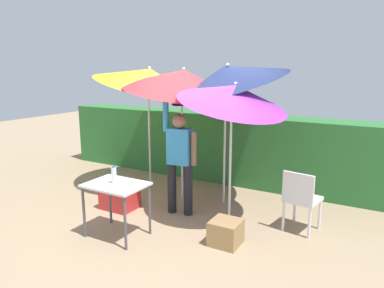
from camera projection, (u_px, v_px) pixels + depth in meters
The scene contains 12 objects.
ground_plane at pixel (183, 216), 5.64m from camera, with size 24.00×24.00×0.00m, color #9E8466.
hedge_row at pixel (235, 148), 7.24m from camera, with size 8.00×0.70×1.37m, color #2D7033.
umbrella_rainbow at pixel (183, 81), 6.02m from camera, with size 2.13×2.10×2.44m.
umbrella_orange at pixel (149, 78), 6.48m from camera, with size 2.02×1.98×2.55m.
umbrella_yellow at pixel (227, 76), 5.69m from camera, with size 2.06×1.98×2.71m.
umbrella_navy at pixel (234, 95), 5.06m from camera, with size 1.65×1.62×2.30m.
person_vendor at pixel (180, 157), 5.54m from camera, with size 0.56×0.27×1.88m.
chair_plastic at pixel (301, 197), 4.99m from camera, with size 0.51×0.51×0.89m.
cooler_box at pixel (120, 196), 5.90m from camera, with size 0.54×0.44×0.43m, color red.
crate_cardboard at pixel (226, 232), 4.70m from camera, with size 0.38×0.38×0.33m, color #9E7A4C.
folding_table at pixel (116, 190), 4.84m from camera, with size 0.80×0.60×0.75m.
bottle_water at pixel (114, 175), 4.82m from camera, with size 0.07×0.07×0.24m.
Camera 1 is at (2.73, -4.51, 2.29)m, focal length 33.45 mm.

